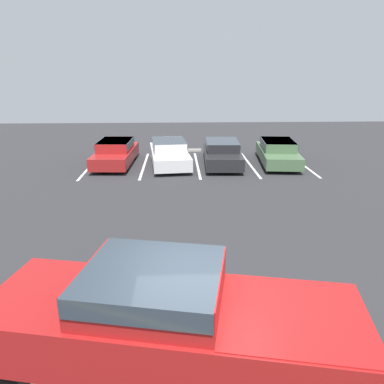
# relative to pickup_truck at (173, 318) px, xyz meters

# --- Properties ---
(ground_plane) EXTENTS (60.00, 60.00, 0.00)m
(ground_plane) POSITION_rel_pickup_truck_xyz_m (0.56, -0.10, -0.87)
(ground_plane) COLOR #2D2D30
(stall_stripe_a) EXTENTS (0.12, 5.50, 0.01)m
(stall_stripe_a) POSITION_rel_pickup_truck_xyz_m (-4.35, 13.69, -0.87)
(stall_stripe_a) COLOR white
(stall_stripe_a) RESTS_ON ground_plane
(stall_stripe_b) EXTENTS (0.12, 5.50, 0.01)m
(stall_stripe_b) POSITION_rel_pickup_truck_xyz_m (-1.60, 13.69, -0.87)
(stall_stripe_b) COLOR white
(stall_stripe_b) RESTS_ON ground_plane
(stall_stripe_c) EXTENTS (0.12, 5.50, 0.01)m
(stall_stripe_c) POSITION_rel_pickup_truck_xyz_m (1.14, 13.69, -0.87)
(stall_stripe_c) COLOR white
(stall_stripe_c) RESTS_ON ground_plane
(stall_stripe_d) EXTENTS (0.12, 5.50, 0.01)m
(stall_stripe_d) POSITION_rel_pickup_truck_xyz_m (3.89, 13.69, -0.87)
(stall_stripe_d) COLOR white
(stall_stripe_d) RESTS_ON ground_plane
(stall_stripe_e) EXTENTS (0.12, 5.50, 0.01)m
(stall_stripe_e) POSITION_rel_pickup_truck_xyz_m (6.63, 13.69, -0.87)
(stall_stripe_e) COLOR white
(stall_stripe_e) RESTS_ON ground_plane
(pickup_truck) EXTENTS (6.41, 3.27, 1.74)m
(pickup_truck) POSITION_rel_pickup_truck_xyz_m (0.00, 0.00, 0.00)
(pickup_truck) COLOR #A51919
(pickup_truck) RESTS_ON ground_plane
(parked_sedan_a) EXTENTS (1.97, 4.54, 1.26)m
(parked_sedan_a) POSITION_rel_pickup_truck_xyz_m (-3.07, 13.95, -0.20)
(parked_sedan_a) COLOR maroon
(parked_sedan_a) RESTS_ON ground_plane
(parked_sedan_b) EXTENTS (2.25, 4.73, 1.27)m
(parked_sedan_b) POSITION_rel_pickup_truck_xyz_m (-0.30, 13.72, -0.20)
(parked_sedan_b) COLOR silver
(parked_sedan_b) RESTS_ON ground_plane
(parked_sedan_c) EXTENTS (1.98, 4.69, 1.23)m
(parked_sedan_c) POSITION_rel_pickup_truck_xyz_m (2.43, 13.76, -0.22)
(parked_sedan_c) COLOR #232326
(parked_sedan_c) RESTS_ON ground_plane
(parked_sedan_d) EXTENTS (2.21, 4.80, 1.21)m
(parked_sedan_d) POSITION_rel_pickup_truck_xyz_m (5.36, 13.84, -0.22)
(parked_sedan_d) COLOR #4C6B47
(parked_sedan_d) RESTS_ON ground_plane
(wheel_stop_curb) EXTENTS (1.68, 0.20, 0.14)m
(wheel_stop_curb) POSITION_rel_pickup_truck_xyz_m (0.72, 17.05, -0.80)
(wheel_stop_curb) COLOR #B7B2A8
(wheel_stop_curb) RESTS_ON ground_plane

